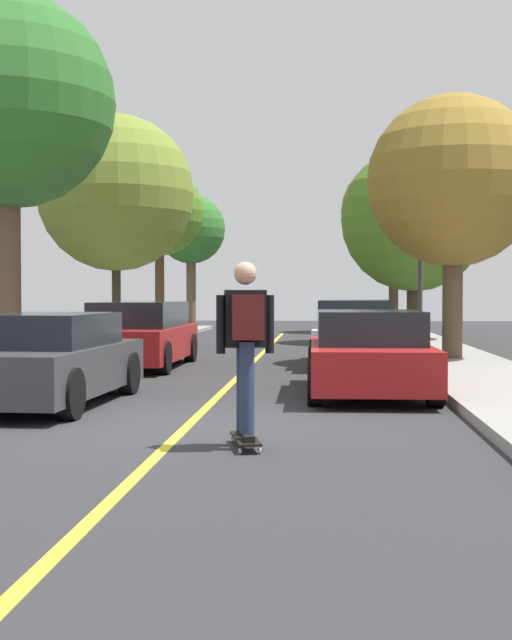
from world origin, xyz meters
The scene contains 16 objects.
ground centered at (0.00, 0.00, 0.00)m, with size 80.00×80.00×0.00m, color #2D2D30.
center_line centered at (0.00, 4.00, 0.00)m, with size 0.12×39.20×0.01m, color gold.
parked_car_left_nearest centered at (-2.26, 1.66, 0.62)m, with size 1.95×4.22×1.26m.
parked_car_left_near centered at (-2.26, 7.84, 0.68)m, with size 1.88×4.59×1.37m.
parked_car_right_nearest centered at (2.26, 3.25, 0.63)m, with size 1.89×4.24×1.28m.
parked_car_right_near centered at (2.26, 8.66, 0.70)m, with size 1.91×4.44×1.41m.
street_tree_left_nearest centered at (-4.39, 6.05, 5.15)m, with size 4.05×4.05×7.07m.
street_tree_left_near centered at (-4.39, 14.59, 4.44)m, with size 4.50×4.50×6.56m.
street_tree_left_far centered at (-4.39, 21.25, 4.53)m, with size 3.24×3.24×6.04m.
street_tree_left_farthest centered at (-4.39, 28.84, 4.42)m, with size 3.12×3.12×5.90m.
street_tree_right_nearest centered at (4.39, 9.12, 3.97)m, with size 3.74×3.74×5.72m.
street_tree_right_near centered at (4.39, 17.25, 3.86)m, with size 4.52×4.52×5.99m.
street_tree_right_far centered at (4.39, 24.82, 4.80)m, with size 4.21×4.21×6.78m.
streetlamp centered at (4.01, 11.99, 3.01)m, with size 0.36×0.24×4.96m.
skateboard centered at (0.79, -1.46, 0.09)m, with size 0.39×0.87×0.10m.
skateboarder centered at (0.80, -1.49, 1.10)m, with size 0.59×0.71×1.75m.
Camera 1 is at (1.56, -9.99, 1.53)m, focal length 48.53 mm.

